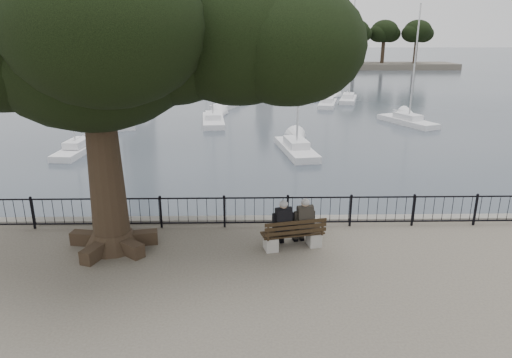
{
  "coord_description": "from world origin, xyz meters",
  "views": [
    {
      "loc": [
        -0.25,
        -10.87,
        5.94
      ],
      "look_at": [
        0.0,
        2.5,
        1.6
      ],
      "focal_mm": 32.0,
      "sensor_mm": 36.0,
      "label": 1
    }
  ],
  "objects_px": {
    "person_right": "(303,223)",
    "tree": "(126,27)",
    "bench": "(293,237)",
    "person_left": "(282,225)",
    "lion_monument": "(264,70)"
  },
  "relations": [
    {
      "from": "person_right",
      "to": "tree",
      "type": "bearing_deg",
      "value": 177.92
    },
    {
      "from": "person_right",
      "to": "tree",
      "type": "relative_size",
      "value": 0.13
    },
    {
      "from": "bench",
      "to": "person_left",
      "type": "bearing_deg",
      "value": 174.02
    },
    {
      "from": "bench",
      "to": "person_left",
      "type": "relative_size",
      "value": 1.24
    },
    {
      "from": "tree",
      "to": "person_left",
      "type": "bearing_deg",
      "value": -4.33
    },
    {
      "from": "person_left",
      "to": "tree",
      "type": "height_order",
      "value": "tree"
    },
    {
      "from": "person_left",
      "to": "person_right",
      "type": "xyz_separation_m",
      "value": [
        0.62,
        0.14,
        0.0
      ]
    },
    {
      "from": "person_left",
      "to": "lion_monument",
      "type": "relative_size",
      "value": 0.17
    },
    {
      "from": "bench",
      "to": "person_right",
      "type": "bearing_deg",
      "value": 30.1
    },
    {
      "from": "tree",
      "to": "person_right",
      "type": "bearing_deg",
      "value": -2.08
    },
    {
      "from": "bench",
      "to": "person_left",
      "type": "height_order",
      "value": "person_left"
    },
    {
      "from": "bench",
      "to": "lion_monument",
      "type": "relative_size",
      "value": 0.21
    },
    {
      "from": "bench",
      "to": "lion_monument",
      "type": "bearing_deg",
      "value": 88.87
    },
    {
      "from": "person_left",
      "to": "person_right",
      "type": "bearing_deg",
      "value": 12.38
    },
    {
      "from": "bench",
      "to": "tree",
      "type": "relative_size",
      "value": 0.17
    }
  ]
}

